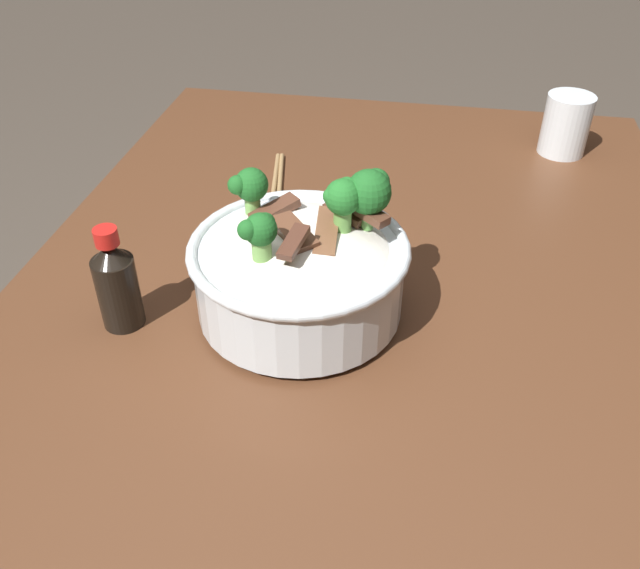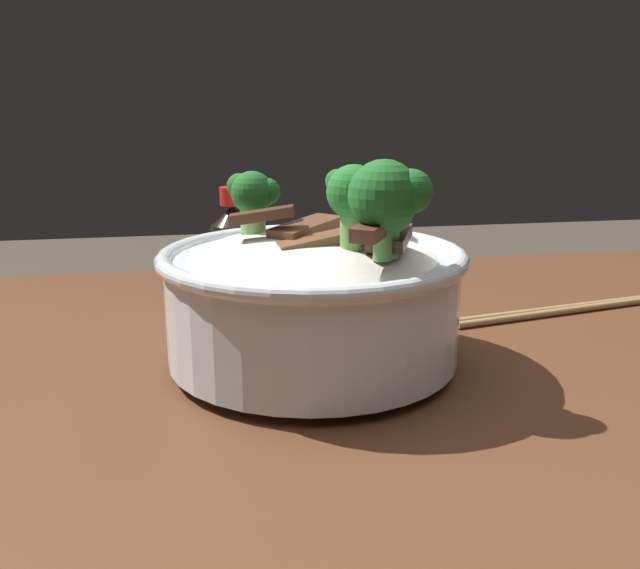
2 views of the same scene
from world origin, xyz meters
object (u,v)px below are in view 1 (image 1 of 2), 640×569
object	(u,v)px
rice_bowl	(301,265)
soy_sauce_bottle	(117,283)
chopsticks_pair	(276,192)
drinking_glass	(565,129)

from	to	relation	value
rice_bowl	soy_sauce_bottle	xyz separation A→B (m)	(-0.05, 0.19, -0.01)
soy_sauce_bottle	chopsticks_pair	bearing A→B (deg)	-17.97
rice_bowl	chopsticks_pair	bearing A→B (deg)	19.10
chopsticks_pair	drinking_glass	bearing A→B (deg)	-63.05
drinking_glass	chopsticks_pair	distance (m)	0.46
rice_bowl	chopsticks_pair	distance (m)	0.28
rice_bowl	drinking_glass	xyz separation A→B (m)	(0.46, -0.32, -0.03)
rice_bowl	soy_sauce_bottle	bearing A→B (deg)	104.91
chopsticks_pair	rice_bowl	bearing A→B (deg)	-160.90
chopsticks_pair	soy_sauce_bottle	size ratio (longest dim) A/B	1.90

